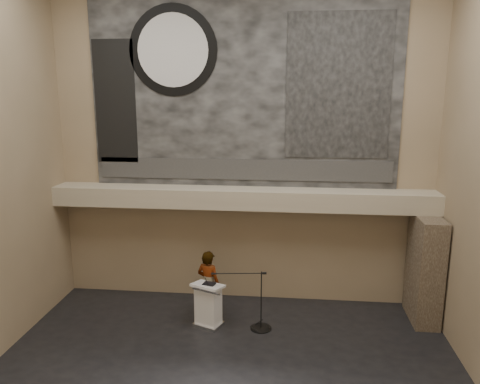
# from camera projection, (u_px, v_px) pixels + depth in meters

# --- Properties ---
(floor) EXTENTS (10.00, 10.00, 0.00)m
(floor) POSITION_uv_depth(u_px,v_px,m) (223.00, 382.00, 9.38)
(floor) COLOR black
(floor) RESTS_ON ground
(wall_back) EXTENTS (10.00, 0.02, 8.50)m
(wall_back) POSITION_uv_depth(u_px,v_px,m) (243.00, 147.00, 12.33)
(wall_back) COLOR #847054
(wall_back) RESTS_ON floor
(wall_front) EXTENTS (10.00, 0.02, 8.50)m
(wall_front) POSITION_uv_depth(u_px,v_px,m) (163.00, 247.00, 4.57)
(wall_front) COLOR #847054
(wall_front) RESTS_ON floor
(soffit) EXTENTS (10.00, 0.80, 0.50)m
(soffit) POSITION_uv_depth(u_px,v_px,m) (242.00, 198.00, 12.23)
(soffit) COLOR tan
(soffit) RESTS_ON wall_back
(sprinkler_left) EXTENTS (0.04, 0.04, 0.06)m
(sprinkler_left) POSITION_uv_depth(u_px,v_px,m) (182.00, 207.00, 12.40)
(sprinkler_left) COLOR #B2893D
(sprinkler_left) RESTS_ON soffit
(sprinkler_right) EXTENTS (0.04, 0.04, 0.06)m
(sprinkler_right) POSITION_uv_depth(u_px,v_px,m) (315.00, 211.00, 12.05)
(sprinkler_right) COLOR #B2893D
(sprinkler_right) RESTS_ON soffit
(banner) EXTENTS (8.00, 0.05, 5.00)m
(banner) POSITION_uv_depth(u_px,v_px,m) (243.00, 91.00, 11.99)
(banner) COLOR black
(banner) RESTS_ON wall_back
(banner_text_strip) EXTENTS (7.76, 0.02, 0.55)m
(banner_text_strip) POSITION_uv_depth(u_px,v_px,m) (243.00, 170.00, 12.40)
(banner_text_strip) COLOR #2B2B2B
(banner_text_strip) RESTS_ON banner
(banner_clock_rim) EXTENTS (2.30, 0.02, 2.30)m
(banner_clock_rim) POSITION_uv_depth(u_px,v_px,m) (173.00, 50.00, 11.91)
(banner_clock_rim) COLOR black
(banner_clock_rim) RESTS_ON banner
(banner_clock_face) EXTENTS (1.84, 0.02, 1.84)m
(banner_clock_face) POSITION_uv_depth(u_px,v_px,m) (173.00, 50.00, 11.89)
(banner_clock_face) COLOR silver
(banner_clock_face) RESTS_ON banner
(banner_building_print) EXTENTS (2.60, 0.02, 3.60)m
(banner_building_print) POSITION_uv_depth(u_px,v_px,m) (338.00, 86.00, 11.68)
(banner_building_print) COLOR black
(banner_building_print) RESTS_ON banner
(banner_brick_print) EXTENTS (1.10, 0.02, 3.20)m
(banner_brick_print) POSITION_uv_depth(u_px,v_px,m) (115.00, 102.00, 12.36)
(banner_brick_print) COLOR black
(banner_brick_print) RESTS_ON banner
(stone_pier) EXTENTS (0.60, 1.40, 2.70)m
(stone_pier) POSITION_uv_depth(u_px,v_px,m) (425.00, 269.00, 11.67)
(stone_pier) COLOR #413528
(stone_pier) RESTS_ON floor
(lectern) EXTENTS (0.87, 0.76, 1.14)m
(lectern) POSITION_uv_depth(u_px,v_px,m) (208.00, 305.00, 11.49)
(lectern) COLOR silver
(lectern) RESTS_ON floor
(binder) EXTENTS (0.33, 0.29, 0.04)m
(binder) POSITION_uv_depth(u_px,v_px,m) (209.00, 284.00, 11.34)
(binder) COLOR black
(binder) RESTS_ON lectern
(papers) EXTENTS (0.25, 0.30, 0.00)m
(papers) POSITION_uv_depth(u_px,v_px,m) (205.00, 285.00, 11.33)
(papers) COLOR silver
(papers) RESTS_ON lectern
(speaker_person) EXTENTS (0.76, 0.64, 1.77)m
(speaker_person) POSITION_uv_depth(u_px,v_px,m) (209.00, 284.00, 11.89)
(speaker_person) COLOR white
(speaker_person) RESTS_ON floor
(mic_stand) EXTENTS (1.45, 0.52, 1.49)m
(mic_stand) POSITION_uv_depth(u_px,v_px,m) (259.00, 320.00, 11.41)
(mic_stand) COLOR black
(mic_stand) RESTS_ON floor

